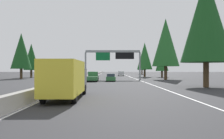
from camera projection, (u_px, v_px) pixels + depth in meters
ground_plane at (91, 78)px, 62.26m from camera, size 320.00×320.00×0.00m
median_barrier at (94, 75)px, 82.25m from camera, size 180.00×0.56×0.90m
shoulder_stripe_right at (130, 77)px, 72.35m from camera, size 160.00×0.16×0.01m
shoulder_stripe_median at (94, 77)px, 72.26m from camera, size 160.00×0.16×0.01m
sign_gantry_overhead at (113, 56)px, 52.43m from camera, size 0.50×12.68×6.65m
box_truck_near_right at (66, 78)px, 18.18m from camera, size 8.50×2.40×2.95m
sedan_near_center at (111, 78)px, 45.27m from camera, size 4.40×1.80×1.47m
pickup_mid_center at (93, 77)px, 44.99m from camera, size 5.60×2.00×1.86m
minivan_mid_left at (121, 73)px, 83.02m from camera, size 5.00×1.95×1.69m
oncoming_near at (83, 74)px, 70.02m from camera, size 5.60×2.00×1.86m
conifer_right_foreground at (206, 18)px, 29.75m from camera, size 6.44×6.44×14.63m
conifer_right_near at (166, 42)px, 52.11m from camera, size 6.06×6.06×13.76m
conifer_right_mid at (145, 56)px, 70.10m from camera, size 4.60×4.60×10.45m
conifer_right_far at (162, 60)px, 67.65m from camera, size 3.72×3.72×8.46m
conifer_right_distant at (142, 62)px, 109.22m from camera, size 4.16×4.16×9.46m
conifer_left_near at (21, 51)px, 56.98m from camera, size 4.96×4.96×11.28m
conifer_left_mid at (31, 57)px, 66.38m from camera, size 4.28×4.28×9.72m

